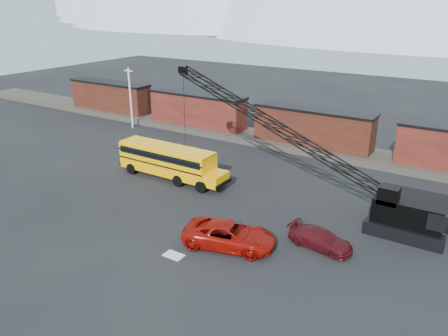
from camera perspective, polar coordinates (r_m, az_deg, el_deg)
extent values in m
plane|color=black|center=(33.29, -2.94, -7.96)|extent=(160.00, 160.00, 0.00)
cube|color=#464039|center=(51.21, 11.34, 2.70)|extent=(120.00, 5.00, 0.70)
cube|color=#4E1F16|center=(68.28, -14.60, 9.07)|extent=(13.50, 2.90, 4.00)
cube|color=black|center=(67.91, -14.76, 10.76)|extent=(13.70, 3.10, 0.25)
cube|color=black|center=(71.69, -16.82, 8.00)|extent=(2.20, 2.40, 0.60)
cube|color=black|center=(65.71, -11.91, 7.32)|extent=(2.20, 2.40, 0.60)
cube|color=#441413|center=(57.90, -3.47, 7.63)|extent=(13.50, 2.90, 4.00)
cube|color=black|center=(57.45, -3.51, 9.61)|extent=(13.70, 3.10, 0.25)
cube|color=black|center=(60.79, -6.68, 6.52)|extent=(2.20, 2.40, 0.60)
cube|color=black|center=(56.05, 0.08, 5.42)|extent=(2.20, 2.40, 0.60)
cube|color=#4E1F16|center=(50.53, 11.53, 5.23)|extent=(13.50, 2.90, 4.00)
cube|color=black|center=(50.03, 11.70, 7.49)|extent=(13.70, 3.10, 0.25)
cube|color=black|center=(52.56, 7.13, 4.18)|extent=(2.20, 2.40, 0.60)
cube|color=black|center=(49.77, 15.88, 2.55)|extent=(2.20, 2.40, 0.60)
cube|color=black|center=(48.39, 24.46, 0.89)|extent=(2.20, 2.40, 0.60)
cylinder|color=silver|center=(59.67, -12.11, 8.89)|extent=(0.24, 0.24, 8.00)
cube|color=silver|center=(59.04, -12.38, 12.30)|extent=(1.40, 0.12, 0.12)
cube|color=silver|center=(30.30, -6.58, -11.26)|extent=(1.40, 0.90, 0.02)
cube|color=#FCA805|center=(42.20, -7.48, 1.03)|extent=(10.00, 2.50, 2.50)
cube|color=#FCA805|center=(39.32, -1.10, -1.42)|extent=(1.60, 2.30, 1.10)
cube|color=#FCA805|center=(41.78, -7.56, 2.70)|extent=(10.00, 2.30, 0.18)
cube|color=black|center=(41.07, -8.64, 1.43)|extent=(9.60, 0.05, 0.65)
cube|color=black|center=(42.89, -6.46, 2.40)|extent=(9.60, 0.05, 0.65)
cube|color=black|center=(39.01, -0.06, -2.08)|extent=(0.15, 2.45, 0.35)
cube|color=black|center=(45.78, -12.31, 1.00)|extent=(0.15, 2.50, 0.35)
cylinder|color=black|center=(44.14, -11.96, -0.09)|extent=(1.10, 0.35, 1.10)
cylinder|color=black|center=(45.69, -9.99, 0.80)|extent=(1.10, 0.35, 1.10)
cylinder|color=black|center=(40.53, -6.02, -1.67)|extent=(1.10, 0.35, 1.10)
cylinder|color=black|center=(42.21, -4.10, -0.65)|extent=(1.10, 0.35, 1.10)
cylinder|color=black|center=(39.08, -3.01, -2.47)|extent=(1.10, 0.35, 1.10)
cylinder|color=black|center=(40.82, -1.15, -1.38)|extent=(1.10, 0.35, 1.10)
imported|color=#9B0E07|center=(30.66, 0.71, -8.76)|extent=(6.99, 4.57, 1.79)
imported|color=#460C12|center=(31.38, 12.49, -9.03)|extent=(4.80, 2.44, 1.33)
cube|color=black|center=(34.04, 22.31, -8.02)|extent=(5.50, 1.00, 1.00)
cube|color=black|center=(36.89, 23.28, -5.87)|extent=(5.50, 1.00, 1.00)
cube|color=black|center=(34.86, 23.14, -4.86)|extent=(4.80, 3.60, 1.80)
cube|color=black|center=(34.62, 26.42, -5.23)|extent=(1.20, 3.80, 1.20)
cube|color=black|center=(33.48, 20.72, -3.31)|extent=(1.40, 1.20, 1.30)
cube|color=black|center=(32.98, 20.51, -3.65)|extent=(1.20, 0.06, 0.90)
cube|color=black|center=(39.71, -5.38, 12.67)|extent=(0.70, 0.50, 0.60)
cylinder|color=black|center=(40.79, -5.13, 5.43)|extent=(0.04, 0.04, 10.09)
cube|color=black|center=(42.35, -4.92, -0.89)|extent=(0.25, 0.25, 0.50)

